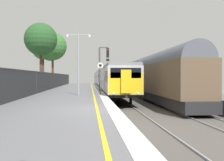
{
  "coord_description": "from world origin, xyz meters",
  "views": [
    {
      "loc": [
        -0.7,
        -12.83,
        1.52
      ],
      "look_at": [
        1.28,
        10.76,
        1.2
      ],
      "focal_mm": 43.13,
      "sensor_mm": 36.0,
      "label": 1
    }
  ],
  "objects_px": {
    "commuter_train_at_platform": "(104,78)",
    "background_tree_centre": "(43,49)",
    "signal_gantry": "(102,63)",
    "speed_limit_sign": "(100,74)",
    "platform_lamp_mid": "(78,58)",
    "background_tree_left": "(41,40)",
    "freight_train_adjacent_track": "(129,76)",
    "background_tree_right": "(52,48)"
  },
  "relations": [
    {
      "from": "commuter_train_at_platform",
      "to": "background_tree_centre",
      "type": "distance_m",
      "value": 15.11
    },
    {
      "from": "signal_gantry",
      "to": "background_tree_centre",
      "type": "height_order",
      "value": "background_tree_centre"
    },
    {
      "from": "speed_limit_sign",
      "to": "platform_lamp_mid",
      "type": "distance_m",
      "value": 2.6
    },
    {
      "from": "background_tree_left",
      "to": "commuter_train_at_platform",
      "type": "bearing_deg",
      "value": 63.26
    },
    {
      "from": "commuter_train_at_platform",
      "to": "background_tree_centre",
      "type": "xyz_separation_m",
      "value": [
        -9.59,
        -10.87,
        4.26
      ]
    },
    {
      "from": "commuter_train_at_platform",
      "to": "signal_gantry",
      "type": "relative_size",
      "value": 13.12
    },
    {
      "from": "speed_limit_sign",
      "to": "background_tree_left",
      "type": "relative_size",
      "value": 0.35
    },
    {
      "from": "freight_train_adjacent_track",
      "to": "background_tree_left",
      "type": "xyz_separation_m",
      "value": [
        -12.7,
        -12.01,
        4.37
      ]
    },
    {
      "from": "platform_lamp_mid",
      "to": "speed_limit_sign",
      "type": "bearing_deg",
      "value": 35.4
    },
    {
      "from": "commuter_train_at_platform",
      "to": "background_tree_left",
      "type": "height_order",
      "value": "background_tree_left"
    },
    {
      "from": "commuter_train_at_platform",
      "to": "platform_lamp_mid",
      "type": "xyz_separation_m",
      "value": [
        -3.71,
        -28.42,
        1.77
      ]
    },
    {
      "from": "background_tree_centre",
      "to": "signal_gantry",
      "type": "bearing_deg",
      "value": -55.68
    },
    {
      "from": "background_tree_centre",
      "to": "freight_train_adjacent_track",
      "type": "bearing_deg",
      "value": 22.44
    },
    {
      "from": "speed_limit_sign",
      "to": "commuter_train_at_platform",
      "type": "bearing_deg",
      "value": 86.1
    },
    {
      "from": "speed_limit_sign",
      "to": "background_tree_right",
      "type": "distance_m",
      "value": 22.55
    },
    {
      "from": "commuter_train_at_platform",
      "to": "background_tree_right",
      "type": "bearing_deg",
      "value": -145.33
    },
    {
      "from": "speed_limit_sign",
      "to": "platform_lamp_mid",
      "type": "relative_size",
      "value": 0.56
    },
    {
      "from": "platform_lamp_mid",
      "to": "background_tree_right",
      "type": "relative_size",
      "value": 0.58
    },
    {
      "from": "freight_train_adjacent_track",
      "to": "speed_limit_sign",
      "type": "bearing_deg",
      "value": -104.99
    },
    {
      "from": "signal_gantry",
      "to": "background_tree_left",
      "type": "distance_m",
      "value": 9.62
    },
    {
      "from": "speed_limit_sign",
      "to": "background_tree_centre",
      "type": "xyz_separation_m",
      "value": [
        -7.75,
        16.23,
        3.73
      ]
    },
    {
      "from": "commuter_train_at_platform",
      "to": "speed_limit_sign",
      "type": "bearing_deg",
      "value": -93.9
    },
    {
      "from": "commuter_train_at_platform",
      "to": "freight_train_adjacent_track",
      "type": "bearing_deg",
      "value": -52.68
    },
    {
      "from": "signal_gantry",
      "to": "platform_lamp_mid",
      "type": "xyz_separation_m",
      "value": [
        -2.25,
        -5.64,
        0.13
      ]
    },
    {
      "from": "background_tree_right",
      "to": "platform_lamp_mid",
      "type": "bearing_deg",
      "value": -76.84
    },
    {
      "from": "speed_limit_sign",
      "to": "background_tree_left",
      "type": "distance_m",
      "value": 12.71
    },
    {
      "from": "background_tree_left",
      "to": "background_tree_right",
      "type": "distance_m",
      "value": 11.11
    },
    {
      "from": "commuter_train_at_platform",
      "to": "background_tree_right",
      "type": "relative_size",
      "value": 6.92
    },
    {
      "from": "signal_gantry",
      "to": "background_tree_left",
      "type": "bearing_deg",
      "value": 142.66
    },
    {
      "from": "signal_gantry",
      "to": "background_tree_centre",
      "type": "bearing_deg",
      "value": 124.32
    },
    {
      "from": "commuter_train_at_platform",
      "to": "speed_limit_sign",
      "type": "relative_size",
      "value": 21.58
    },
    {
      "from": "signal_gantry",
      "to": "background_tree_left",
      "type": "height_order",
      "value": "background_tree_left"
    },
    {
      "from": "commuter_train_at_platform",
      "to": "signal_gantry",
      "type": "height_order",
      "value": "signal_gantry"
    },
    {
      "from": "platform_lamp_mid",
      "to": "background_tree_centre",
      "type": "height_order",
      "value": "background_tree_centre"
    },
    {
      "from": "signal_gantry",
      "to": "background_tree_left",
      "type": "relative_size",
      "value": 0.57
    },
    {
      "from": "freight_train_adjacent_track",
      "to": "signal_gantry",
      "type": "xyz_separation_m",
      "value": [
        -5.46,
        -17.53,
        1.27
      ]
    },
    {
      "from": "freight_train_adjacent_track",
      "to": "platform_lamp_mid",
      "type": "bearing_deg",
      "value": -108.41
    },
    {
      "from": "signal_gantry",
      "to": "background_tree_right",
      "type": "bearing_deg",
      "value": 114.15
    },
    {
      "from": "signal_gantry",
      "to": "speed_limit_sign",
      "type": "relative_size",
      "value": 1.64
    },
    {
      "from": "freight_train_adjacent_track",
      "to": "signal_gantry",
      "type": "bearing_deg",
      "value": -107.31
    },
    {
      "from": "freight_train_adjacent_track",
      "to": "background_tree_centre",
      "type": "xyz_separation_m",
      "value": [
        -13.6,
        -5.62,
        3.88
      ]
    },
    {
      "from": "speed_limit_sign",
      "to": "platform_lamp_mid",
      "type": "bearing_deg",
      "value": -144.6
    }
  ]
}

